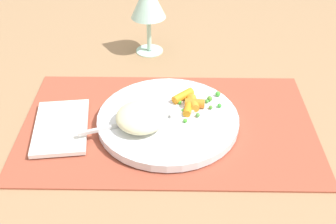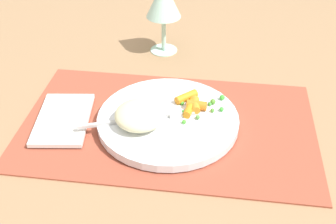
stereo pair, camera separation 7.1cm
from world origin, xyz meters
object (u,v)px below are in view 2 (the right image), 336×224
Objects in this scene: napkin at (63,119)px; carrot_portion at (192,103)px; rice_mound at (140,115)px; plate at (168,120)px; wine_glass at (164,1)px; fork at (149,118)px.

carrot_portion is at bearing 13.20° from napkin.
carrot_portion is at bearing 35.06° from rice_mound.
napkin is (-0.23, -0.05, -0.02)m from carrot_portion.
wine_glass is (-0.05, 0.27, 0.11)m from plate.
fork is 1.19× the size of wine_glass.
rice_mound is 0.60× the size of napkin.
carrot_portion is 0.27m from wine_glass.
fork is at bearing -147.02° from carrot_portion.
carrot_portion is at bearing 32.98° from fork.
carrot_portion is (0.08, 0.06, -0.01)m from rice_mound.
fork is 0.30m from wine_glass.
napkin is at bearing -174.38° from plate.
carrot_portion reaches higher than napkin.
napkin is at bearing 177.53° from rice_mound.
fork is at bearing -87.17° from wine_glass.
plate is 0.30m from wine_glass.
plate is at bearing -80.33° from wine_glass.
wine_glass is 0.34m from napkin.
carrot_portion reaches higher than fork.
wine_glass is at bearing 109.65° from carrot_portion.
rice_mound is 0.02m from fork.
rice_mound is 0.45× the size of fork.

